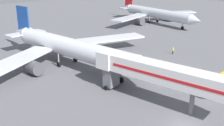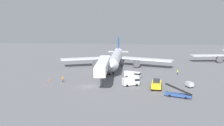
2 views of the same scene
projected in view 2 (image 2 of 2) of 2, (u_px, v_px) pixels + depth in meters
name	position (u px, v px, depth m)	size (l,w,h in m)	color
ground_plane	(89.00, 86.00, 62.46)	(300.00, 300.00, 0.00)	slate
airplane_at_gate	(116.00, 58.00, 91.35)	(46.36, 44.46, 11.21)	silver
jet_bridge	(103.00, 65.00, 68.41)	(5.51, 23.23, 6.53)	silver
pushback_tug	(156.00, 84.00, 60.01)	(3.19, 6.10, 2.71)	yellow
belt_loader_truck	(178.00, 94.00, 52.93)	(6.40, 3.56, 3.03)	#2D4C8E
service_van_mid_right	(131.00, 81.00, 63.13)	(4.95, 3.69, 2.28)	white
service_van_outer_left	(133.00, 74.00, 72.71)	(5.63, 3.67, 2.02)	white
baggage_cart_mid_center	(189.00, 84.00, 61.47)	(2.08, 2.41, 1.48)	#38383D
ground_crew_worker_foreground	(63.00, 79.00, 67.16)	(0.48, 0.48, 1.86)	#1E2333
ground_crew_worker_midground	(178.00, 72.00, 77.44)	(0.42, 0.42, 1.79)	#1E2333
safety_cone_alpha	(48.00, 80.00, 67.91)	(0.51, 0.51, 0.77)	black
safety_cone_bravo	(133.00, 81.00, 67.37)	(0.45, 0.45, 0.68)	black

